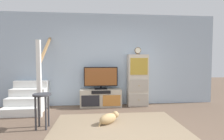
{
  "coord_description": "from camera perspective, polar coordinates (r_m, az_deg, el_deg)",
  "views": [
    {
      "loc": [
        -0.42,
        -2.66,
        1.32
      ],
      "look_at": [
        -0.03,
        1.69,
        1.08
      ],
      "focal_mm": 27.31,
      "sensor_mm": 36.0,
      "label": 1
    }
  ],
  "objects": [
    {
      "name": "back_wall",
      "position": [
        5.14,
        -0.48,
        3.45
      ],
      "size": [
        6.4,
        0.12,
        2.7
      ],
      "primitive_type": "cube",
      "color": "#A8BCD1",
      "rests_on": "ground_plane"
    },
    {
      "name": "area_rug",
      "position": [
        3.54,
        2.11,
        -18.69
      ],
      "size": [
        2.6,
        1.8,
        0.01
      ],
      "primitive_type": "cube",
      "color": "#847056",
      "rests_on": "ground_plane"
    },
    {
      "name": "media_console",
      "position": [
        4.97,
        -3.72,
        -9.3
      ],
      "size": [
        1.17,
        0.38,
        0.5
      ],
      "color": "#BCB29E",
      "rests_on": "ground_plane"
    },
    {
      "name": "television",
      "position": [
        4.9,
        -3.75,
        -2.47
      ],
      "size": [
        0.97,
        0.22,
        0.64
      ],
      "color": "black",
      "rests_on": "media_console"
    },
    {
      "name": "side_cabinet",
      "position": [
        5.04,
        8.53,
        -3.44
      ],
      "size": [
        0.58,
        0.38,
        1.5
      ],
      "color": "beige",
      "rests_on": "ground_plane"
    },
    {
      "name": "desk_clock",
      "position": [
        5.0,
        8.62,
        6.34
      ],
      "size": [
        0.18,
        0.08,
        0.21
      ],
      "color": "#4C3823",
      "rests_on": "side_cabinet"
    },
    {
      "name": "staircase",
      "position": [
        5.28,
        -25.43,
        -7.56
      ],
      "size": [
        1.0,
        1.36,
        2.2
      ],
      "color": "white",
      "rests_on": "ground_plane"
    },
    {
      "name": "bar_stool_near",
      "position": [
        3.63,
        -22.38,
        -10.02
      ],
      "size": [
        0.34,
        0.34,
        0.68
      ],
      "color": "#333338",
      "rests_on": "ground_plane"
    },
    {
      "name": "dog",
      "position": [
        3.71,
        -0.97,
        -15.83
      ],
      "size": [
        0.48,
        0.43,
        0.23
      ],
      "color": "tan",
      "rests_on": "ground_plane"
    }
  ]
}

